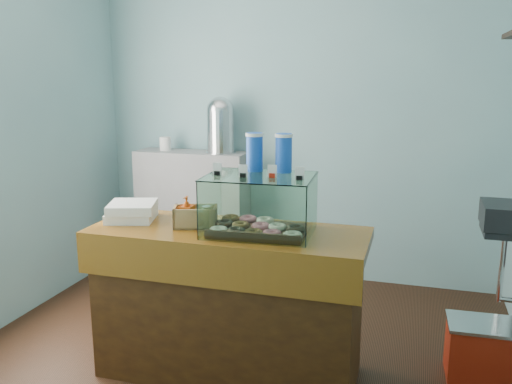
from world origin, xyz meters
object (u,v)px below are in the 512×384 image
(display_case, at_px, (261,201))
(red_cooler, at_px, (480,350))
(counter, at_px, (228,302))
(coffee_urn, at_px, (220,124))

(display_case, distance_m, red_cooler, 1.58)
(counter, relative_size, red_cooler, 3.93)
(counter, height_order, coffee_urn, coffee_urn)
(display_case, xyz_separation_m, red_cooler, (1.25, 0.35, -0.90))
(counter, xyz_separation_m, display_case, (0.19, 0.03, 0.62))
(coffee_urn, bearing_deg, display_case, -62.28)
(counter, distance_m, display_case, 0.65)
(display_case, bearing_deg, counter, -174.15)
(display_case, relative_size, coffee_urn, 1.28)
(counter, bearing_deg, coffee_urn, 111.56)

